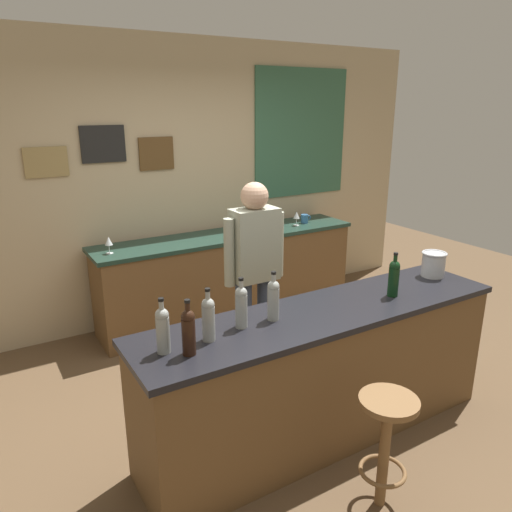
# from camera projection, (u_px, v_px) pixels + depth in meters

# --- Properties ---
(ground_plane) EXTENTS (10.00, 10.00, 0.00)m
(ground_plane) POSITION_uv_depth(u_px,v_px,m) (287.00, 403.00, 3.68)
(ground_plane) COLOR brown
(back_wall) EXTENTS (6.00, 0.09, 2.80)m
(back_wall) POSITION_uv_depth(u_px,v_px,m) (180.00, 181.00, 4.93)
(back_wall) COLOR tan
(back_wall) RESTS_ON ground_plane
(bar_counter) EXTENTS (2.55, 0.60, 0.92)m
(bar_counter) POSITION_uv_depth(u_px,v_px,m) (323.00, 373.00, 3.21)
(bar_counter) COLOR brown
(bar_counter) RESTS_ON ground_plane
(side_counter) EXTENTS (2.79, 0.56, 0.90)m
(side_counter) POSITION_uv_depth(u_px,v_px,m) (230.00, 275.00, 5.09)
(side_counter) COLOR brown
(side_counter) RESTS_ON ground_plane
(bartender) EXTENTS (0.52, 0.21, 1.62)m
(bartender) POSITION_uv_depth(u_px,v_px,m) (255.00, 270.00, 3.77)
(bartender) COLOR #384766
(bartender) RESTS_ON ground_plane
(bar_stool) EXTENTS (0.32, 0.32, 0.68)m
(bar_stool) POSITION_uv_depth(u_px,v_px,m) (386.00, 434.00, 2.62)
(bar_stool) COLOR brown
(bar_stool) RESTS_ON ground_plane
(wine_bottle_a) EXTENTS (0.07, 0.07, 0.31)m
(wine_bottle_a) POSITION_uv_depth(u_px,v_px,m) (163.00, 329.00, 2.51)
(wine_bottle_a) COLOR #999E99
(wine_bottle_a) RESTS_ON bar_counter
(wine_bottle_b) EXTENTS (0.07, 0.07, 0.31)m
(wine_bottle_b) POSITION_uv_depth(u_px,v_px,m) (188.00, 330.00, 2.49)
(wine_bottle_b) COLOR black
(wine_bottle_b) RESTS_ON bar_counter
(wine_bottle_c) EXTENTS (0.07, 0.07, 0.31)m
(wine_bottle_c) POSITION_uv_depth(u_px,v_px,m) (208.00, 318.00, 2.64)
(wine_bottle_c) COLOR #999E99
(wine_bottle_c) RESTS_ON bar_counter
(wine_bottle_d) EXTENTS (0.07, 0.07, 0.31)m
(wine_bottle_d) POSITION_uv_depth(u_px,v_px,m) (241.00, 305.00, 2.80)
(wine_bottle_d) COLOR #999E99
(wine_bottle_d) RESTS_ON bar_counter
(wine_bottle_e) EXTENTS (0.07, 0.07, 0.31)m
(wine_bottle_e) POSITION_uv_depth(u_px,v_px,m) (273.00, 298.00, 2.90)
(wine_bottle_e) COLOR #999E99
(wine_bottle_e) RESTS_ON bar_counter
(wine_bottle_f) EXTENTS (0.07, 0.07, 0.31)m
(wine_bottle_f) POSITION_uv_depth(u_px,v_px,m) (394.00, 277.00, 3.26)
(wine_bottle_f) COLOR black
(wine_bottle_f) RESTS_ON bar_counter
(ice_bucket) EXTENTS (0.19, 0.19, 0.19)m
(ice_bucket) POSITION_uv_depth(u_px,v_px,m) (433.00, 264.00, 3.65)
(ice_bucket) COLOR #B7BABF
(ice_bucket) RESTS_ON bar_counter
(wine_glass_a) EXTENTS (0.07, 0.07, 0.16)m
(wine_glass_a) POSITION_uv_depth(u_px,v_px,m) (109.00, 242.00, 4.27)
(wine_glass_a) COLOR silver
(wine_glass_a) RESTS_ON side_counter
(wine_glass_b) EXTENTS (0.07, 0.07, 0.16)m
(wine_glass_b) POSITION_uv_depth(u_px,v_px,m) (297.00, 216.00, 5.26)
(wine_glass_b) COLOR silver
(wine_glass_b) RESTS_ON side_counter
(coffee_mug) EXTENTS (0.12, 0.08, 0.09)m
(coffee_mug) POSITION_uv_depth(u_px,v_px,m) (305.00, 219.00, 5.40)
(coffee_mug) COLOR #336699
(coffee_mug) RESTS_ON side_counter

